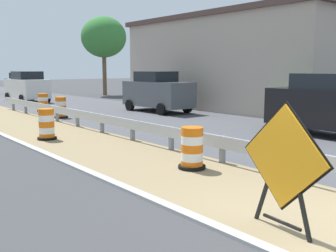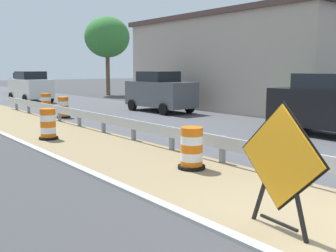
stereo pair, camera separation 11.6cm
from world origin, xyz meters
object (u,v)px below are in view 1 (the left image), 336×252
Objects in this scene: warning_sign_diamond at (284,162)px; car_trailing_near_lane at (157,92)px; traffic_barrel_close at (47,126)px; car_lead_near_lane at (27,87)px; utility_pole_near at (274,30)px; traffic_barrel_far at (43,103)px; traffic_barrel_mid at (61,109)px; traffic_barrel_nearest at (192,150)px; car_distant_a at (23,83)px; car_mid_far_lane at (328,105)px.

car_trailing_near_lane is at bearing -114.29° from warning_sign_diamond.
traffic_barrel_close is 0.24× the size of car_lead_near_lane.
utility_pole_near is at bearing -160.25° from car_lead_near_lane.
car_trailing_near_lane is at bearing -40.19° from traffic_barrel_far.
traffic_barrel_mid is 3.41m from traffic_barrel_far.
traffic_barrel_close is (-1.19, 6.04, 0.02)m from traffic_barrel_nearest.
car_distant_a is at bearing -96.37° from warning_sign_diamond.
traffic_barrel_nearest is at bearing -98.15° from traffic_barrel_far.
traffic_barrel_close is 0.22× the size of car_distant_a.
warning_sign_diamond is at bearing 167.44° from car_lead_near_lane.
traffic_barrel_close is 0.13× the size of utility_pole_near.
car_trailing_near_lane is 10.17m from car_mid_far_lane.
warning_sign_diamond is at bearing -142.89° from utility_pole_near.
car_mid_far_lane is at bearing 3.08° from traffic_barrel_nearest.
traffic_barrel_nearest is 12.69m from car_trailing_near_lane.
car_distant_a is (7.92, 25.52, 0.52)m from traffic_barrel_close.
car_lead_near_lane is at bearing 78.95° from traffic_barrel_mid.
traffic_barrel_mid reaches higher than traffic_barrel_far.
warning_sign_diamond is 1.93× the size of traffic_barrel_nearest.
traffic_barrel_far is 0.23× the size of car_mid_far_lane.
car_trailing_near_lane is at bearing -179.23° from car_mid_far_lane.
warning_sign_diamond is 14.72m from utility_pole_near.
traffic_barrel_nearest is 14.85m from traffic_barrel_far.
car_mid_far_lane reaches higher than warning_sign_diamond.
traffic_barrel_nearest is 1.00× the size of traffic_barrel_far.
traffic_barrel_mid is at bearing -95.06° from warning_sign_diamond.
car_mid_far_lane reaches higher than traffic_barrel_nearest.
car_mid_far_lane is at bearing -34.99° from traffic_barrel_close.
utility_pole_near reaches higher than car_trailing_near_lane.
utility_pole_near is (10.02, 5.12, 3.78)m from traffic_barrel_nearest.
traffic_barrel_far is at bearing -16.03° from car_distant_a.
traffic_barrel_nearest is at bearing -152.94° from utility_pole_near.
warning_sign_diamond is 0.44× the size of car_lead_near_lane.
traffic_barrel_nearest is at bearing -85.43° from car_mid_far_lane.
warning_sign_diamond is 0.44× the size of car_trailing_near_lane.
car_mid_far_lane is at bearing -64.43° from traffic_barrel_mid.
car_lead_near_lane is at bearing 72.71° from traffic_barrel_close.
car_mid_far_lane is at bearing -123.27° from utility_pole_near.
traffic_barrel_far is 12.99m from utility_pole_near.
car_mid_far_lane reaches higher than traffic_barrel_mid.
car_lead_near_lane is 10.27m from car_distant_a.
traffic_barrel_mid is (1.67, 11.32, 0.01)m from traffic_barrel_nearest.
car_trailing_near_lane is 21.02m from car_distant_a.
car_distant_a is at bearing 72.76° from traffic_barrel_close.
traffic_barrel_far is 7.25m from car_lead_near_lane.
utility_pole_near reaches higher than traffic_barrel_nearest.
warning_sign_diamond is 1.85× the size of traffic_barrel_close.
traffic_barrel_close reaches higher than traffic_barrel_nearest.
car_mid_far_lane is at bearing -172.54° from car_lead_near_lane.
traffic_barrel_close is at bearing 161.64° from car_lead_near_lane.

